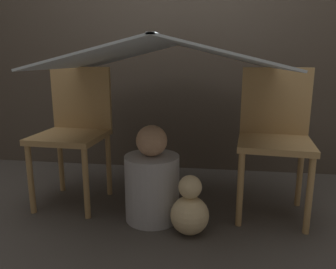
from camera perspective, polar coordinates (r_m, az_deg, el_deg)
ground_plane at (r=2.11m, az=-0.32°, el=-13.72°), size 8.80×8.80×0.00m
wall_back at (r=2.83m, az=2.48°, el=19.09°), size 7.00×0.05×2.50m
chair_left at (r=2.26m, az=-15.94°, el=1.25°), size 0.45×0.45×0.90m
chair_right at (r=2.11m, az=18.07°, el=0.27°), size 0.47×0.47×0.90m
sheet_canopy at (r=1.97m, az=0.00°, el=13.89°), size 1.29×1.10×0.17m
person_front at (r=1.97m, az=-2.78°, el=-8.22°), size 0.33×0.33×0.58m
plush_toy at (r=1.85m, az=3.80°, el=-13.03°), size 0.21×0.21×0.34m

